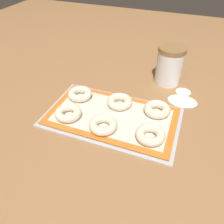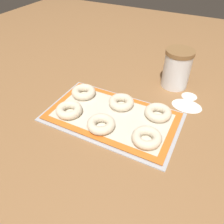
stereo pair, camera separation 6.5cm
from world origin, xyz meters
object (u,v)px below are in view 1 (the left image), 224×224
flour_canister (170,65)px  bagel_back_right (157,109)px  baking_tray (112,117)px  bagel_front_left (68,113)px  bagel_front_center (103,125)px  bagel_back_left (80,94)px  bagel_back_center (120,102)px  bagel_front_right (150,135)px

flour_canister → bagel_back_right: bearing=-89.0°
baking_tray → bagel_front_left: bearing=-157.2°
bagel_front_center → flour_canister: bearing=69.2°
flour_canister → bagel_front_left: bearing=-127.3°
baking_tray → bagel_front_left: size_ratio=4.99×
bagel_front_center → bagel_back_left: same height
bagel_back_left → flour_canister: bearing=40.4°
bagel_front_left → bagel_back_center: same height
flour_canister → bagel_back_left: bearing=-139.6°
bagel_back_left → bagel_front_center: bearing=-40.6°
bagel_back_left → baking_tray: bearing=-20.5°
baking_tray → bagel_back_left: (-0.16, 0.06, 0.02)m
bagel_back_center → flour_canister: bearing=61.0°
baking_tray → bagel_back_center: bearing=85.6°
bagel_front_left → bagel_front_right: 0.30m
baking_tray → bagel_front_right: size_ratio=4.99×
baking_tray → flour_canister: bearing=65.6°
bagel_front_left → bagel_front_center: (0.14, -0.01, 0.00)m
bagel_back_right → bagel_front_left: bearing=-155.6°
bagel_back_right → bagel_front_right: bearing=-87.4°
bagel_back_center → bagel_back_right: size_ratio=1.00×
baking_tray → bagel_back_right: bearing=26.0°
bagel_front_center → bagel_back_right: (0.15, 0.15, 0.00)m
bagel_front_center → flour_canister: (0.15, 0.39, 0.06)m
baking_tray → flour_canister: 0.36m
bagel_front_right → bagel_front_left: bearing=179.8°
baking_tray → bagel_front_left: 0.16m
baking_tray → bagel_front_left: bagel_front_left is taller
bagel_back_center → bagel_back_right: same height
bagel_front_right → bagel_back_center: size_ratio=1.00×
bagel_front_left → bagel_back_left: (-0.01, 0.12, 0.00)m
bagel_back_left → bagel_back_center: bearing=2.8°
bagel_front_left → flour_canister: 0.48m
bagel_front_left → bagel_back_center: bearing=40.6°
bagel_front_right → flour_canister: bearing=91.6°
bagel_front_right → flour_canister: size_ratio=0.59×
bagel_front_left → bagel_back_left: size_ratio=1.00×
bagel_back_left → bagel_back_center: 0.16m
bagel_front_center → bagel_back_right: same height
bagel_back_left → flour_canister: flour_canister is taller
bagel_back_center → bagel_back_right: bearing=2.0°
bagel_front_left → baking_tray: bearing=22.8°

